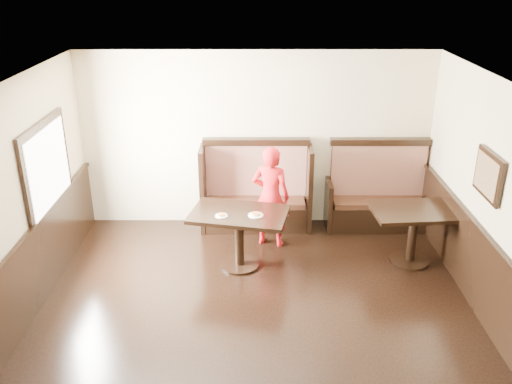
{
  "coord_description": "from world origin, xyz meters",
  "views": [
    {
      "loc": [
        -0.01,
        -4.67,
        3.99
      ],
      "look_at": [
        -0.0,
        2.35,
        1.0
      ],
      "focal_mm": 38.0,
      "sensor_mm": 36.0,
      "label": 1
    }
  ],
  "objects_px": {
    "booth_neighbor": "(377,199)",
    "table_main": "(239,225)",
    "table_neighbor": "(414,223)",
    "booth_main": "(256,196)",
    "child": "(271,197)"
  },
  "relations": [
    {
      "from": "child",
      "to": "booth_neighbor",
      "type": "bearing_deg",
      "value": -144.3
    },
    {
      "from": "booth_main",
      "to": "table_neighbor",
      "type": "bearing_deg",
      "value": -27.77
    },
    {
      "from": "booth_neighbor",
      "to": "table_neighbor",
      "type": "distance_m",
      "value": 1.2
    },
    {
      "from": "booth_neighbor",
      "to": "table_main",
      "type": "height_order",
      "value": "booth_neighbor"
    },
    {
      "from": "booth_neighbor",
      "to": "child",
      "type": "height_order",
      "value": "child"
    },
    {
      "from": "table_main",
      "to": "booth_neighbor",
      "type": "bearing_deg",
      "value": 41.9
    },
    {
      "from": "booth_main",
      "to": "table_main",
      "type": "bearing_deg",
      "value": -100.57
    },
    {
      "from": "booth_neighbor",
      "to": "table_main",
      "type": "distance_m",
      "value": 2.53
    },
    {
      "from": "booth_main",
      "to": "booth_neighbor",
      "type": "relative_size",
      "value": 1.06
    },
    {
      "from": "table_neighbor",
      "to": "table_main",
      "type": "bearing_deg",
      "value": 178.0
    },
    {
      "from": "booth_main",
      "to": "child",
      "type": "bearing_deg",
      "value": -70.71
    },
    {
      "from": "table_main",
      "to": "table_neighbor",
      "type": "height_order",
      "value": "table_main"
    },
    {
      "from": "table_main",
      "to": "table_neighbor",
      "type": "bearing_deg",
      "value": 14.27
    },
    {
      "from": "booth_neighbor",
      "to": "child",
      "type": "bearing_deg",
      "value": -160.54
    },
    {
      "from": "booth_neighbor",
      "to": "table_main",
      "type": "bearing_deg",
      "value": -149.89
    }
  ]
}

